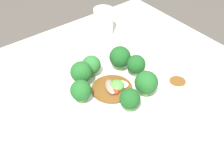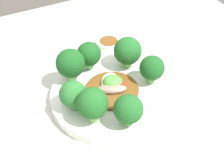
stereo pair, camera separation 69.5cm
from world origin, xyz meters
The scene contains 10 objects.
plate centered at (0.02, 0.04, 0.71)m, with size 0.25×0.25×0.02m.
broccoli_northwest centered at (-0.03, 0.11, 0.77)m, with size 0.06×0.06×0.07m.
broccoli_east centered at (0.11, 0.05, 0.76)m, with size 0.05×0.05×0.06m.
broccoli_south centered at (0.01, -0.04, 0.76)m, with size 0.05×0.05×0.06m.
broccoli_northeast centered at (0.09, 0.10, 0.76)m, with size 0.06×0.06×0.07m.
broccoli_west centered at (-0.07, 0.05, 0.76)m, with size 0.05×0.05×0.06m.
broccoli_north centered at (0.01, 0.12, 0.76)m, with size 0.05×0.05×0.06m.
broccoli_southeast centered at (0.07, -0.03, 0.76)m, with size 0.06×0.06×0.07m.
stirfry_center centered at (0.02, 0.04, 0.73)m, with size 0.11×0.11×0.03m.
sauce_dish centered at (0.18, -0.04, 0.71)m, with size 0.06×0.06×0.02m.
Camera 2 is at (-0.38, 0.25, 1.16)m, focal length 50.00 mm.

